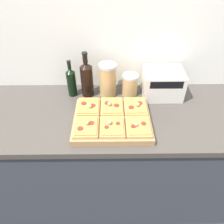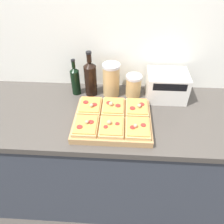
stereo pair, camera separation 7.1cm
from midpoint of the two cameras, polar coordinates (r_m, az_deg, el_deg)
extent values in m
cube|color=silver|center=(1.53, 4.55, 18.35)|extent=(6.00, 0.06, 2.50)
cube|color=#333842|center=(1.75, 3.15, -12.19)|extent=(2.60, 0.64, 0.87)
cube|color=#423D38|center=(1.41, 3.81, -0.89)|extent=(2.63, 0.67, 0.04)
cube|color=#A37A4C|center=(1.32, 1.46, -2.21)|extent=(0.46, 0.38, 0.04)
cube|color=tan|center=(1.37, -4.48, 1.50)|extent=(0.14, 0.17, 0.02)
cube|color=#D6843D|center=(1.37, -4.51, 1.96)|extent=(0.12, 0.15, 0.01)
cylinder|color=maroon|center=(1.38, -5.64, 2.55)|extent=(0.03, 0.03, 0.00)
cylinder|color=maroon|center=(1.35, -3.35, 1.93)|extent=(0.03, 0.03, 0.00)
sphere|color=tan|center=(1.33, -4.09, 1.73)|extent=(0.02, 0.02, 0.02)
cube|color=tan|center=(1.36, 1.64, 1.27)|extent=(0.14, 0.17, 0.02)
cube|color=#D6843D|center=(1.36, 1.65, 1.73)|extent=(0.12, 0.15, 0.01)
cylinder|color=maroon|center=(1.36, 0.47, 2.39)|extent=(0.03, 0.03, 0.00)
cylinder|color=maroon|center=(1.34, 2.86, 1.67)|extent=(0.03, 0.03, 0.00)
sphere|color=tan|center=(1.34, 1.04, 2.16)|extent=(0.03, 0.03, 0.03)
cube|color=tan|center=(1.37, 7.77, 1.03)|extent=(0.14, 0.17, 0.02)
cube|color=#D6843D|center=(1.36, 7.82, 1.49)|extent=(0.12, 0.15, 0.01)
cylinder|color=maroon|center=(1.33, 6.68, 0.99)|extent=(0.03, 0.03, 0.00)
cylinder|color=maroon|center=(1.37, 9.00, 2.00)|extent=(0.03, 0.03, 0.00)
sphere|color=tan|center=(1.34, 8.45, 1.62)|extent=(0.03, 0.03, 0.03)
cube|color=tan|center=(1.24, -5.47, -3.71)|extent=(0.14, 0.17, 0.02)
cube|color=#D6843D|center=(1.23, -5.51, -3.24)|extent=(0.12, 0.15, 0.01)
cylinder|color=maroon|center=(1.21, -7.06, -3.90)|extent=(0.03, 0.03, 0.00)
cylinder|color=maroon|center=(1.23, -4.11, -2.64)|extent=(0.03, 0.03, 0.00)
sphere|color=tan|center=(1.22, -5.18, -2.62)|extent=(0.02, 0.02, 0.02)
cube|color=tan|center=(1.23, 1.32, -4.01)|extent=(0.14, 0.17, 0.02)
cube|color=#D6843D|center=(1.22, 1.33, -3.54)|extent=(0.12, 0.15, 0.01)
cylinder|color=maroon|center=(1.20, -0.22, -3.92)|extent=(0.02, 0.02, 0.00)
cylinder|color=maroon|center=(1.22, 2.83, -3.08)|extent=(0.02, 0.02, 0.00)
sphere|color=tan|center=(1.21, 0.69, -2.71)|extent=(0.03, 0.03, 0.03)
cube|color=tan|center=(1.24, 8.14, -4.25)|extent=(0.14, 0.17, 0.02)
cube|color=#D6843D|center=(1.23, 8.20, -3.79)|extent=(0.12, 0.15, 0.01)
cylinder|color=maroon|center=(1.21, 6.84, -4.01)|extent=(0.03, 0.03, 0.00)
cylinder|color=maroon|center=(1.23, 9.60, -3.40)|extent=(0.03, 0.03, 0.00)
sphere|color=tan|center=(1.21, 7.62, -3.58)|extent=(0.02, 0.02, 0.02)
cylinder|color=black|center=(1.54, -8.36, 7.64)|extent=(0.06, 0.06, 0.18)
cone|color=black|center=(1.49, -8.73, 10.94)|extent=(0.06, 0.06, 0.03)
cylinder|color=black|center=(1.47, -8.88, 12.19)|extent=(0.02, 0.02, 0.05)
cylinder|color=black|center=(1.46, -8.99, 13.18)|extent=(0.03, 0.03, 0.01)
cylinder|color=black|center=(1.51, -4.43, 8.18)|extent=(0.08, 0.08, 0.22)
cone|color=black|center=(1.45, -4.68, 12.33)|extent=(0.08, 0.08, 0.03)
cylinder|color=black|center=(1.43, -4.78, 13.90)|extent=(0.03, 0.03, 0.06)
cylinder|color=black|center=(1.41, -4.86, 15.17)|extent=(0.04, 0.04, 0.01)
cylinder|color=tan|center=(1.50, 0.96, 8.04)|extent=(0.11, 0.11, 0.22)
cylinder|color=#B2B2B7|center=(1.44, 1.01, 12.00)|extent=(0.12, 0.12, 0.02)
cylinder|color=tan|center=(1.52, 6.75, 6.54)|extent=(0.10, 0.10, 0.14)
cylinder|color=#B2B2B7|center=(1.48, 6.99, 9.04)|extent=(0.11, 0.11, 0.02)
cube|color=beige|center=(1.54, 15.15, 6.67)|extent=(0.27, 0.21, 0.19)
cube|color=black|center=(1.42, 16.10, 6.23)|extent=(0.21, 0.01, 0.05)
cube|color=black|center=(1.57, 20.41, 6.59)|extent=(0.02, 0.02, 0.02)
camera|label=1|loc=(0.04, -88.46, 1.31)|focal=35.00mm
camera|label=2|loc=(0.04, 91.54, -1.31)|focal=35.00mm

